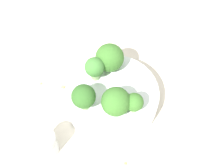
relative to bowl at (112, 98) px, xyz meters
name	(u,v)px	position (x,y,z in m)	size (l,w,h in m)	color
ground_plane	(112,103)	(0.00, 0.00, -0.02)	(3.00, 3.00, 0.00)	beige
bowl	(112,98)	(0.00, 0.00, 0.00)	(0.18, 0.18, 0.04)	silver
broccoli_floret_0	(134,103)	(0.04, 0.04, 0.05)	(0.03, 0.03, 0.05)	#8EB770
broccoli_floret_1	(116,102)	(0.04, 0.01, 0.05)	(0.05, 0.05, 0.06)	#8EB770
broccoli_floret_2	(95,68)	(-0.03, -0.03, 0.05)	(0.04, 0.04, 0.05)	#8EB770
broccoli_floret_3	(110,58)	(-0.06, -0.01, 0.05)	(0.06, 0.06, 0.06)	#7A9E5B
broccoli_floret_4	(84,97)	(0.03, -0.05, 0.06)	(0.04, 0.04, 0.06)	#84AD66
pepper_shaker	(46,144)	(0.10, -0.12, 0.01)	(0.04, 0.04, 0.06)	#B2B7BC
almond_crumb_0	(41,83)	(-0.04, -0.15, -0.02)	(0.01, 0.00, 0.01)	tan
almond_crumb_1	(126,163)	(0.13, 0.03, -0.02)	(0.01, 0.00, 0.01)	#AD7F4C
almond_crumb_2	(63,87)	(-0.04, -0.10, -0.02)	(0.01, 0.01, 0.01)	tan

